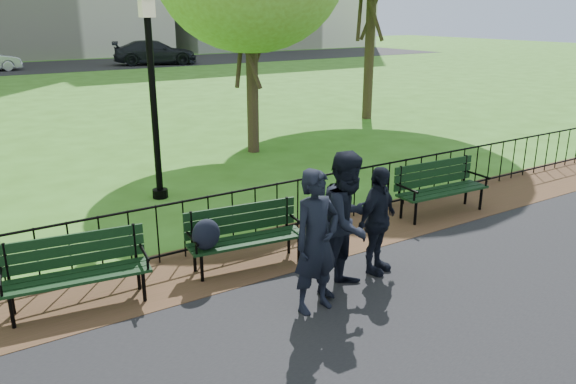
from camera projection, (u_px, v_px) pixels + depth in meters
ground at (343, 287)px, 7.46m from camera, size 120.00×120.00×0.00m
dirt_strip at (283, 248)px, 8.66m from camera, size 60.00×1.60×0.01m
far_street at (1, 69)px, 35.49m from camera, size 70.00×9.00×0.01m
iron_fence at (266, 209)px, 8.91m from camera, size 24.06×0.06×1.00m
park_bench_main at (228, 232)px, 7.73m from camera, size 1.72×0.72×0.95m
park_bench_left_a at (75, 264)px, 6.83m from camera, size 1.78×0.76×0.98m
park_bench_right_a at (439, 182)px, 10.00m from camera, size 1.83×0.66×1.02m
lamppost at (153, 91)px, 10.39m from camera, size 0.34×0.34×3.83m
person_left at (316, 242)px, 6.63m from camera, size 0.67×0.47×1.77m
person_mid at (348, 222)px, 7.13m from camera, size 1.00×0.72×1.85m
person_right at (377, 221)px, 7.65m from camera, size 0.96×0.64×1.52m
sedan_dark at (155, 52)px, 38.17m from camera, size 5.95×3.80×1.61m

